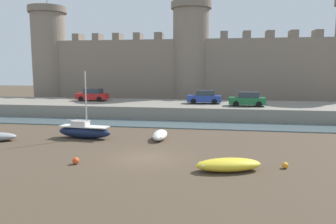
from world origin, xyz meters
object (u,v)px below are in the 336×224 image
object	(u,v)px
car_quay_centre_west	(247,99)
mooring_buoy_mid_mud	(285,165)
rowboat_midflat_right	(160,135)
sailboat_foreground_right	(84,131)
car_quay_west	(93,95)
mooring_buoy_near_channel	(76,161)
car_quay_centre_east	(205,97)
rowboat_foreground_left	(228,164)

from	to	relation	value
car_quay_centre_west	mooring_buoy_mid_mud	bearing A→B (deg)	-87.55
rowboat_midflat_right	sailboat_foreground_right	bearing A→B (deg)	-174.67
rowboat_midflat_right	sailboat_foreground_right	world-z (taller)	sailboat_foreground_right
car_quay_west	car_quay_centre_west	bearing A→B (deg)	-8.30
mooring_buoy_near_channel	car_quay_west	bearing A→B (deg)	109.66
car_quay_centre_east	car_quay_west	bearing A→B (deg)	176.51
car_quay_centre_east	rowboat_foreground_left	bearing A→B (deg)	-83.49
sailboat_foreground_right	car_quay_centre_east	world-z (taller)	sailboat_foreground_right
rowboat_midflat_right	mooring_buoy_near_channel	distance (m)	8.64
sailboat_foreground_right	mooring_buoy_near_channel	world-z (taller)	sailboat_foreground_right
rowboat_midflat_right	car_quay_centre_east	size ratio (longest dim) A/B	0.78
car_quay_centre_east	rowboat_midflat_right	bearing A→B (deg)	-101.40
rowboat_foreground_left	mooring_buoy_mid_mud	bearing A→B (deg)	17.11
sailboat_foreground_right	car_quay_west	xyz separation A→B (m)	(-5.68, 15.92, 1.65)
mooring_buoy_mid_mud	mooring_buoy_near_channel	xyz separation A→B (m)	(-12.51, -1.16, 0.03)
sailboat_foreground_right	rowboat_foreground_left	world-z (taller)	sailboat_foreground_right
rowboat_foreground_left	car_quay_centre_west	xyz separation A→B (m)	(2.49, 20.04, 1.88)
mooring_buoy_near_channel	car_quay_centre_east	world-z (taller)	car_quay_centre_east
car_quay_centre_east	mooring_buoy_mid_mud	bearing A→B (deg)	-74.53
rowboat_foreground_left	mooring_buoy_mid_mud	world-z (taller)	rowboat_foreground_left
car_quay_centre_west	car_quay_centre_east	distance (m)	5.39
rowboat_midflat_right	rowboat_foreground_left	size ratio (longest dim) A/B	0.79
rowboat_midflat_right	car_quay_centre_east	world-z (taller)	car_quay_centre_east
rowboat_midflat_right	mooring_buoy_near_channel	world-z (taller)	rowboat_midflat_right
sailboat_foreground_right	mooring_buoy_mid_mud	xyz separation A→B (m)	(15.08, -6.01, -0.43)
sailboat_foreground_right	car_quay_centre_east	size ratio (longest dim) A/B	1.37
car_quay_west	mooring_buoy_near_channel	bearing A→B (deg)	-70.34
mooring_buoy_mid_mud	car_quay_west	xyz separation A→B (m)	(-20.76, 21.93, 2.08)
rowboat_midflat_right	rowboat_foreground_left	world-z (taller)	rowboat_foreground_left
rowboat_foreground_left	car_quay_centre_west	world-z (taller)	car_quay_centre_west
rowboat_midflat_right	car_quay_centre_west	xyz separation A→B (m)	(7.91, 12.42, 1.89)
car_quay_west	sailboat_foreground_right	bearing A→B (deg)	-70.36
mooring_buoy_near_channel	rowboat_foreground_left	bearing A→B (deg)	0.88
sailboat_foreground_right	car_quay_west	world-z (taller)	sailboat_foreground_right
sailboat_foreground_right	car_quay_centre_west	size ratio (longest dim) A/B	1.37
sailboat_foreground_right	rowboat_foreground_left	distance (m)	13.72
mooring_buoy_near_channel	car_quay_centre_east	xyz separation A→B (m)	(6.70, 22.18, 2.05)
sailboat_foreground_right	mooring_buoy_mid_mud	distance (m)	16.24
sailboat_foreground_right	mooring_buoy_near_channel	bearing A→B (deg)	-70.29
mooring_buoy_mid_mud	car_quay_centre_east	bearing A→B (deg)	105.47
mooring_buoy_near_channel	car_quay_centre_west	size ratio (longest dim) A/B	0.10
rowboat_foreground_left	car_quay_centre_east	world-z (taller)	car_quay_centre_east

